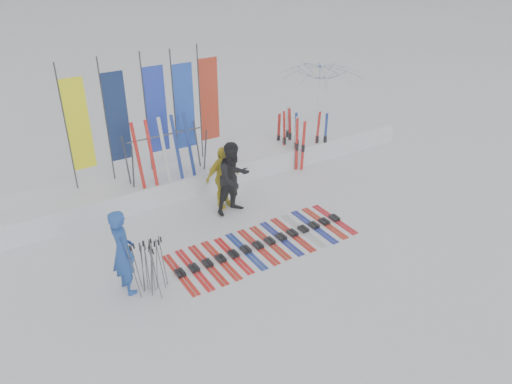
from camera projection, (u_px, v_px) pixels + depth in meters
ground at (287, 264)px, 10.85m from camera, size 120.00×120.00×0.00m
snow_bank at (194, 173)px, 14.14m from camera, size 14.00×1.60×0.60m
person_blue at (123, 252)px, 9.68m from camera, size 0.52×0.72×1.84m
person_black at (234, 178)px, 12.40m from camera, size 1.00×0.82×1.90m
person_yellow at (223, 177)px, 12.71m from camera, size 1.00×0.49×1.65m
tent_canopy at (320, 99)px, 16.85m from camera, size 3.18×3.23×2.55m
ski_row at (264, 243)px, 11.49m from camera, size 4.37×1.70×0.07m
pole_cluster at (150, 267)px, 9.78m from camera, size 0.75×0.56×1.26m
feather_flags at (150, 112)px, 12.87m from camera, size 4.15×0.21×3.20m
ski_rack at (166, 149)px, 12.89m from camera, size 2.04×0.80×1.23m
upright_skis at (297, 138)px, 15.11m from camera, size 1.28×1.15×1.66m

